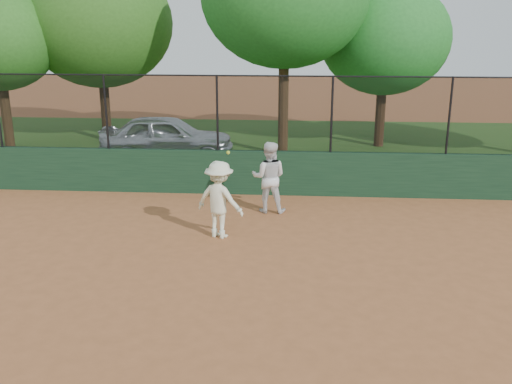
# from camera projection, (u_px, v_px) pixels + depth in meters

# --- Properties ---
(ground) EXTENTS (80.00, 80.00, 0.00)m
(ground) POSITION_uv_depth(u_px,v_px,m) (201.00, 294.00, 9.88)
(ground) COLOR #A55E35
(ground) RESTS_ON ground
(back_wall) EXTENTS (26.00, 0.20, 1.20)m
(back_wall) POSITION_uv_depth(u_px,v_px,m) (237.00, 172.00, 15.44)
(back_wall) COLOR #1C3E25
(back_wall) RESTS_ON ground
(grass_strip) EXTENTS (36.00, 12.00, 0.01)m
(grass_strip) POSITION_uv_depth(u_px,v_px,m) (254.00, 147.00, 21.34)
(grass_strip) COLOR #254A17
(grass_strip) RESTS_ON ground
(parked_car) EXTENTS (4.58, 2.13, 1.52)m
(parked_car) POSITION_uv_depth(u_px,v_px,m) (167.00, 137.00, 19.26)
(parked_car) COLOR silver
(parked_car) RESTS_ON ground
(player_second) EXTENTS (0.89, 0.71, 1.76)m
(player_second) POSITION_uv_depth(u_px,v_px,m) (269.00, 177.00, 13.90)
(player_second) COLOR white
(player_second) RESTS_ON ground
(player_main) EXTENTS (1.25, 1.00, 2.01)m
(player_main) POSITION_uv_depth(u_px,v_px,m) (220.00, 200.00, 12.26)
(player_main) COLOR white
(player_main) RESTS_ON ground
(fence_assembly) EXTENTS (26.00, 0.06, 2.00)m
(fence_assembly) POSITION_uv_depth(u_px,v_px,m) (235.00, 112.00, 14.97)
(fence_assembly) COLOR black
(fence_assembly) RESTS_ON back_wall
(tree_1) EXTENTS (5.51, 5.01, 6.83)m
(tree_1) POSITION_uv_depth(u_px,v_px,m) (99.00, 23.00, 21.26)
(tree_1) COLOR #3F2816
(tree_1) RESTS_ON ground
(tree_3) EXTENTS (4.65, 4.23, 5.93)m
(tree_3) POSITION_uv_depth(u_px,v_px,m) (385.00, 39.00, 20.41)
(tree_3) COLOR #402715
(tree_3) RESTS_ON ground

